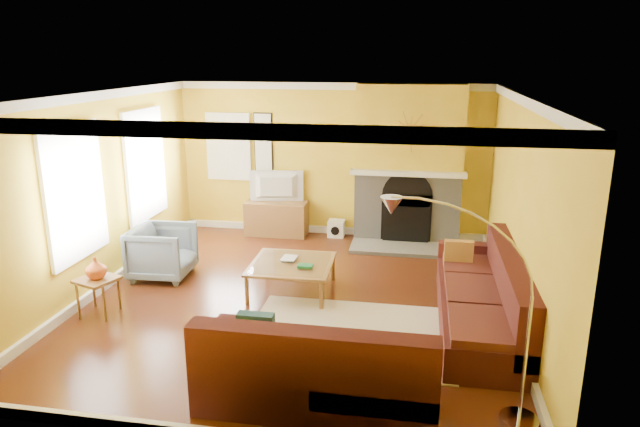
% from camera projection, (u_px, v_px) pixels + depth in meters
% --- Properties ---
extents(floor, '(5.50, 6.00, 0.02)m').
position_uv_depth(floor, '(298.00, 300.00, 7.65)').
color(floor, '#602B14').
rests_on(floor, ground).
extents(ceiling, '(5.50, 6.00, 0.02)m').
position_uv_depth(ceiling, '(295.00, 93.00, 6.91)').
color(ceiling, white).
rests_on(ceiling, ground).
extents(wall_back, '(5.50, 0.02, 2.70)m').
position_uv_depth(wall_back, '(332.00, 160.00, 10.13)').
color(wall_back, gold).
rests_on(wall_back, ground).
extents(wall_front, '(5.50, 0.02, 2.70)m').
position_uv_depth(wall_front, '(215.00, 297.00, 4.42)').
color(wall_front, gold).
rests_on(wall_front, ground).
extents(wall_left, '(0.02, 6.00, 2.70)m').
position_uv_depth(wall_left, '(98.00, 193.00, 7.74)').
color(wall_left, gold).
rests_on(wall_left, ground).
extents(wall_right, '(0.02, 6.00, 2.70)m').
position_uv_depth(wall_right, '(522.00, 212.00, 6.82)').
color(wall_right, gold).
rests_on(wall_right, ground).
extents(baseboard, '(5.50, 6.00, 0.12)m').
position_uv_depth(baseboard, '(298.00, 295.00, 7.63)').
color(baseboard, white).
rests_on(baseboard, floor).
extents(crown_molding, '(5.50, 6.00, 0.12)m').
position_uv_depth(crown_molding, '(295.00, 99.00, 6.93)').
color(crown_molding, white).
rests_on(crown_molding, ceiling).
extents(window_left_near, '(0.06, 1.22, 1.72)m').
position_uv_depth(window_left_near, '(144.00, 165.00, 8.92)').
color(window_left_near, white).
rests_on(window_left_near, wall_left).
extents(window_left_far, '(0.06, 1.22, 1.72)m').
position_uv_depth(window_left_far, '(74.00, 193.00, 7.12)').
color(window_left_far, white).
rests_on(window_left_far, wall_left).
extents(window_back, '(0.82, 0.06, 1.22)m').
position_uv_depth(window_back, '(229.00, 146.00, 10.35)').
color(window_back, white).
rests_on(window_back, wall_back).
extents(wall_art, '(0.34, 0.04, 1.14)m').
position_uv_depth(wall_art, '(263.00, 145.00, 10.23)').
color(wall_art, white).
rests_on(wall_art, wall_back).
extents(fireplace, '(1.80, 0.40, 2.70)m').
position_uv_depth(fireplace, '(409.00, 165.00, 9.71)').
color(fireplace, gray).
rests_on(fireplace, floor).
extents(mantel, '(1.92, 0.22, 0.08)m').
position_uv_depth(mantel, '(408.00, 173.00, 9.51)').
color(mantel, white).
rests_on(mantel, fireplace).
extents(hearth, '(1.80, 0.70, 0.06)m').
position_uv_depth(hearth, '(404.00, 248.00, 9.54)').
color(hearth, gray).
rests_on(hearth, floor).
extents(sunburst, '(0.70, 0.04, 0.70)m').
position_uv_depth(sunburst, '(410.00, 131.00, 9.33)').
color(sunburst, olive).
rests_on(sunburst, fireplace).
extents(rug, '(2.40, 1.80, 0.02)m').
position_uv_depth(rug, '(350.00, 334.00, 6.67)').
color(rug, beige).
rests_on(rug, floor).
extents(sectional_sofa, '(3.17, 3.74, 0.90)m').
position_uv_depth(sectional_sofa, '(381.00, 300.00, 6.54)').
color(sectional_sofa, '#471916').
rests_on(sectional_sofa, floor).
extents(coffee_table, '(1.12, 1.12, 0.43)m').
position_uv_depth(coffee_table, '(292.00, 277.00, 7.83)').
color(coffee_table, white).
rests_on(coffee_table, floor).
extents(media_console, '(1.11, 0.50, 0.61)m').
position_uv_depth(media_console, '(277.00, 218.00, 10.32)').
color(media_console, olive).
rests_on(media_console, floor).
extents(tv, '(0.97, 0.28, 0.55)m').
position_uv_depth(tv, '(276.00, 187.00, 10.17)').
color(tv, black).
rests_on(tv, media_console).
extents(subwoofer, '(0.29, 0.29, 0.29)m').
position_uv_depth(subwoofer, '(336.00, 228.00, 10.25)').
color(subwoofer, white).
rests_on(subwoofer, floor).
extents(armchair, '(0.89, 0.87, 0.77)m').
position_uv_depth(armchair, '(163.00, 252.00, 8.31)').
color(armchair, slate).
rests_on(armchair, floor).
extents(side_table, '(0.56, 0.56, 0.48)m').
position_uv_depth(side_table, '(99.00, 296.00, 7.14)').
color(side_table, olive).
rests_on(side_table, floor).
extents(vase, '(0.31, 0.31, 0.27)m').
position_uv_depth(vase, '(96.00, 268.00, 7.04)').
color(vase, '#D8591E').
rests_on(vase, side_table).
extents(book, '(0.21, 0.28, 0.03)m').
position_uv_depth(book, '(282.00, 258.00, 7.90)').
color(book, white).
rests_on(book, coffee_table).
extents(arc_lamp, '(1.30, 0.36, 2.02)m').
position_uv_depth(arc_lamp, '(463.00, 315.00, 4.89)').
color(arc_lamp, silver).
rests_on(arc_lamp, floor).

